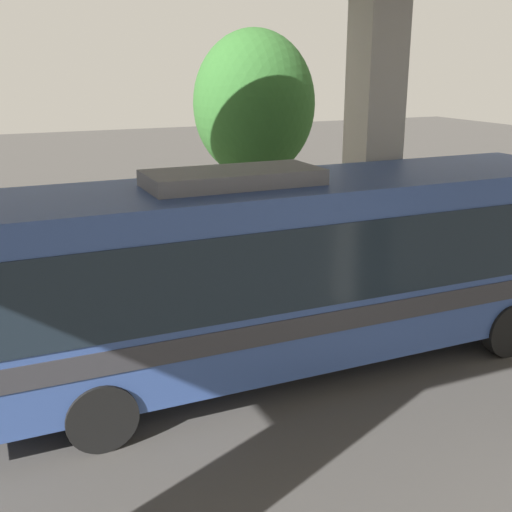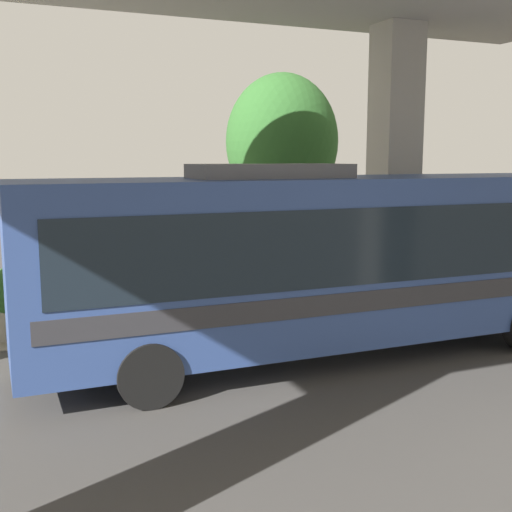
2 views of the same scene
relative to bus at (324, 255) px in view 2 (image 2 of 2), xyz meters
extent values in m
plane|color=#474442|center=(-2.67, -2.04, -1.94)|extent=(80.00, 80.00, 0.00)
cube|color=gray|center=(-5.67, -2.04, -1.93)|extent=(6.00, 40.00, 0.02)
cube|color=#ADA89E|center=(-2.17, 2.94, 1.35)|extent=(0.90, 0.90, 6.58)
cube|color=#334C8C|center=(0.00, 0.01, -0.05)|extent=(2.42, 10.86, 2.88)
cube|color=#19232D|center=(0.00, 0.01, 0.30)|extent=(2.46, 9.99, 1.27)
cube|color=#333338|center=(0.00, 0.01, -0.62)|extent=(2.46, 10.32, 0.35)
cube|color=slate|center=(0.00, -1.08, 1.51)|extent=(1.21, 2.71, 0.24)
cylinder|color=black|center=(-1.13, 3.81, -1.44)|extent=(0.28, 1.00, 1.00)
cylinder|color=black|center=(-1.13, -3.52, -1.44)|extent=(0.28, 1.00, 1.00)
cylinder|color=black|center=(1.13, -3.52, -1.44)|extent=(0.28, 1.00, 1.00)
cylinder|color=gold|center=(-3.79, -1.33, -1.54)|extent=(0.26, 0.26, 0.78)
sphere|color=gold|center=(-3.79, -1.33, -1.07)|extent=(0.25, 0.25, 0.25)
cylinder|color=gold|center=(-3.99, -1.33, -1.43)|extent=(0.16, 0.12, 0.12)
cylinder|color=gold|center=(-3.60, -1.33, -1.43)|extent=(0.16, 0.12, 0.12)
cylinder|color=#ADA89E|center=(-3.57, -5.06, -1.62)|extent=(1.05, 1.05, 0.63)
sphere|color=#2D6028|center=(-3.57, -5.06, -0.97)|extent=(1.23, 1.23, 1.23)
sphere|color=#BF334C|center=(-3.44, -5.16, -1.16)|extent=(0.37, 0.37, 0.37)
cylinder|color=#ADA89E|center=(-4.07, -0.21, -1.64)|extent=(0.96, 0.96, 0.60)
sphere|color=olive|center=(-4.07, -0.21, -1.03)|extent=(1.11, 1.11, 1.11)
sphere|color=#BF334C|center=(-3.95, -0.31, -1.20)|extent=(0.34, 0.34, 0.34)
cylinder|color=brown|center=(-6.35, 2.09, -0.35)|extent=(0.16, 0.16, 3.17)
ellipsoid|color=#2D6028|center=(-6.35, 2.09, 2.18)|extent=(3.13, 3.13, 3.76)
camera|label=1|loc=(9.10, -4.75, 3.22)|focal=45.00mm
camera|label=2|loc=(10.13, -5.57, 1.75)|focal=45.00mm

